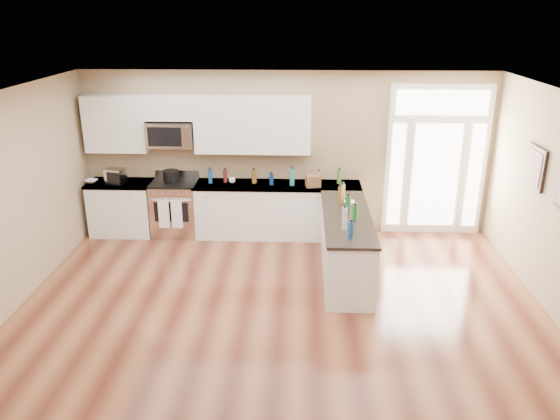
# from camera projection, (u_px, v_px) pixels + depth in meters

# --- Properties ---
(ground) EXTENTS (8.00, 8.00, 0.00)m
(ground) POSITION_uv_depth(u_px,v_px,m) (276.00, 362.00, 6.15)
(ground) COLOR #542517
(room_shell) EXTENTS (8.00, 8.00, 8.00)m
(room_shell) POSITION_uv_depth(u_px,v_px,m) (276.00, 221.00, 5.55)
(room_shell) COLOR tan
(room_shell) RESTS_ON ground
(back_cabinet_left) EXTENTS (1.10, 0.66, 0.94)m
(back_cabinet_left) POSITION_uv_depth(u_px,v_px,m) (123.00, 209.00, 9.56)
(back_cabinet_left) COLOR white
(back_cabinet_left) RESTS_ON ground
(back_cabinet_right) EXTENTS (2.85, 0.66, 0.94)m
(back_cabinet_right) POSITION_uv_depth(u_px,v_px,m) (277.00, 212.00, 9.46)
(back_cabinet_right) COLOR white
(back_cabinet_right) RESTS_ON ground
(peninsula_cabinet) EXTENTS (0.69, 2.32, 0.94)m
(peninsula_cabinet) POSITION_uv_depth(u_px,v_px,m) (346.00, 247.00, 8.06)
(peninsula_cabinet) COLOR white
(peninsula_cabinet) RESTS_ON ground
(upper_cabinet_left) EXTENTS (1.04, 0.33, 0.95)m
(upper_cabinet_left) POSITION_uv_depth(u_px,v_px,m) (116.00, 124.00, 9.18)
(upper_cabinet_left) COLOR white
(upper_cabinet_left) RESTS_ON room_shell
(upper_cabinet_right) EXTENTS (1.94, 0.33, 0.95)m
(upper_cabinet_right) POSITION_uv_depth(u_px,v_px,m) (253.00, 125.00, 9.09)
(upper_cabinet_right) COLOR white
(upper_cabinet_right) RESTS_ON room_shell
(upper_cabinet_short) EXTENTS (0.82, 0.33, 0.40)m
(upper_cabinet_short) POSITION_uv_depth(u_px,v_px,m) (169.00, 108.00, 9.05)
(upper_cabinet_short) COLOR white
(upper_cabinet_short) RESTS_ON room_shell
(microwave) EXTENTS (0.78, 0.41, 0.42)m
(microwave) POSITION_uv_depth(u_px,v_px,m) (171.00, 134.00, 9.17)
(microwave) COLOR silver
(microwave) RESTS_ON room_shell
(entry_door) EXTENTS (1.70, 0.10, 2.60)m
(entry_door) POSITION_uv_depth(u_px,v_px,m) (436.00, 161.00, 9.30)
(entry_door) COLOR white
(entry_door) RESTS_ON ground
(wall_art_near) EXTENTS (0.05, 0.58, 0.58)m
(wall_art_near) POSITION_uv_depth(u_px,v_px,m) (535.00, 167.00, 7.49)
(wall_art_near) COLOR black
(wall_art_near) RESTS_ON room_shell
(kitchen_range) EXTENTS (0.77, 0.69, 1.08)m
(kitchen_range) POSITION_uv_depth(u_px,v_px,m) (176.00, 208.00, 9.51)
(kitchen_range) COLOR silver
(kitchen_range) RESTS_ON ground
(stockpot) EXTENTS (0.32, 0.32, 0.21)m
(stockpot) POSITION_uv_depth(u_px,v_px,m) (171.00, 176.00, 9.35)
(stockpot) COLOR black
(stockpot) RESTS_ON kitchen_range
(toaster_oven) EXTENTS (0.35, 0.30, 0.26)m
(toaster_oven) POSITION_uv_depth(u_px,v_px,m) (116.00, 176.00, 9.27)
(toaster_oven) COLOR silver
(toaster_oven) RESTS_ON back_cabinet_left
(cardboard_box) EXTENTS (0.27, 0.22, 0.19)m
(cardboard_box) POSITION_uv_depth(u_px,v_px,m) (313.00, 181.00, 9.11)
(cardboard_box) COLOR brown
(cardboard_box) RESTS_ON back_cabinet_right
(bowl_left) EXTENTS (0.25, 0.25, 0.05)m
(bowl_left) POSITION_uv_depth(u_px,v_px,m) (91.00, 181.00, 9.36)
(bowl_left) COLOR white
(bowl_left) RESTS_ON back_cabinet_left
(bowl_peninsula) EXTENTS (0.21, 0.21, 0.05)m
(bowl_peninsula) POSITION_uv_depth(u_px,v_px,m) (349.00, 202.00, 8.32)
(bowl_peninsula) COLOR white
(bowl_peninsula) RESTS_ON peninsula_cabinet
(cup_counter) EXTENTS (0.15, 0.15, 0.09)m
(cup_counter) POSITION_uv_depth(u_px,v_px,m) (232.00, 180.00, 9.33)
(cup_counter) COLOR white
(cup_counter) RESTS_ON back_cabinet_right
(counter_bottles) EXTENTS (2.39, 2.44, 0.31)m
(counter_bottles) POSITION_uv_depth(u_px,v_px,m) (305.00, 190.00, 8.59)
(counter_bottles) COLOR #19591E
(counter_bottles) RESTS_ON back_cabinet_right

